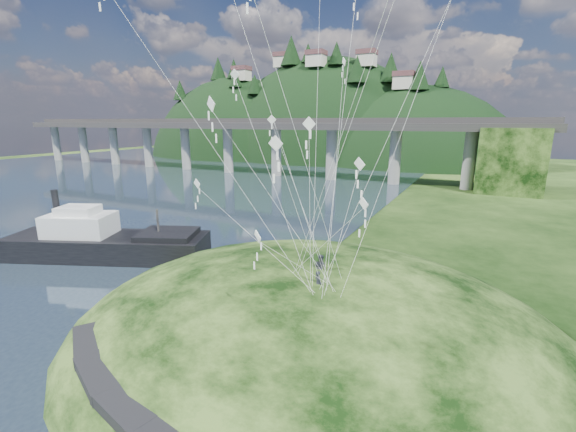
% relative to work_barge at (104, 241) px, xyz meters
% --- Properties ---
extents(ground, '(320.00, 320.00, 0.00)m').
position_rel_work_barge_xyz_m(ground, '(17.93, -5.86, -1.83)').
color(ground, black).
rests_on(ground, ground).
extents(water, '(240.00, 240.00, 0.00)m').
position_rel_work_barge_xyz_m(water, '(-54.07, 24.14, -1.82)').
color(water, '#293A4C').
rests_on(water, ground).
extents(grass_hill, '(36.00, 32.00, 13.00)m').
position_rel_work_barge_xyz_m(grass_hill, '(25.93, -3.86, -3.33)').
color(grass_hill, black).
rests_on(grass_hill, ground).
extents(footpath, '(22.29, 5.84, 0.83)m').
position_rel_work_barge_xyz_m(footpath, '(25.39, -15.60, 0.26)').
color(footpath, black).
rests_on(footpath, ground).
extents(bridge, '(160.00, 11.00, 15.00)m').
position_rel_work_barge_xyz_m(bridge, '(-8.53, 64.20, 7.88)').
color(bridge, '#2D2B2B').
rests_on(bridge, ground).
extents(far_ridge, '(153.00, 70.00, 94.50)m').
position_rel_work_barge_xyz_m(far_ridge, '(-25.65, 116.31, -9.26)').
color(far_ridge, black).
rests_on(far_ridge, ground).
extents(work_barge, '(21.40, 13.23, 7.28)m').
position_rel_work_barge_xyz_m(work_barge, '(0.00, 0.00, 0.00)').
color(work_barge, black).
rests_on(work_barge, ground).
extents(wooden_dock, '(12.88, 7.47, 0.95)m').
position_rel_work_barge_xyz_m(wooden_dock, '(15.19, -1.03, -1.41)').
color(wooden_dock, '#322114').
rests_on(wooden_dock, ground).
extents(kite_flyers, '(1.61, 2.96, 1.84)m').
position_rel_work_barge_xyz_m(kite_flyers, '(26.65, -4.67, 4.00)').
color(kite_flyers, '#242631').
rests_on(kite_flyers, ground).
extents(kite_swarm, '(19.35, 17.19, 19.28)m').
position_rel_work_barge_xyz_m(kite_swarm, '(24.96, -4.45, 16.61)').
color(kite_swarm, white).
rests_on(kite_swarm, ground).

